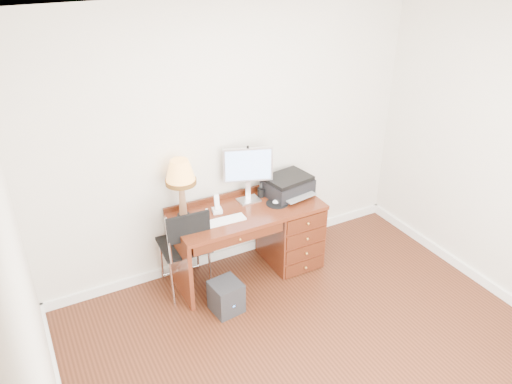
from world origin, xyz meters
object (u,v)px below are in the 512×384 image
desk (275,230)px  equipment_box (226,297)px  leg_lamp (180,176)px  phone (217,207)px  monitor (247,168)px  printer (288,185)px  chair (186,242)px

desk → equipment_box: (-0.77, -0.44, -0.26)m
leg_lamp → phone: bearing=-15.2°
desk → equipment_box: bearing=-150.2°
monitor → equipment_box: 1.25m
printer → chair: bearing=175.4°
leg_lamp → chair: leg_lamp is taller
desk → leg_lamp: bearing=170.0°
monitor → printer: bearing=7.5°
monitor → chair: bearing=-146.6°
desk → phone: 0.73m
desk → equipment_box: size_ratio=4.84×
monitor → leg_lamp: (-0.69, -0.01, 0.08)m
monitor → chair: monitor is taller
chair → printer: bearing=7.7°
monitor → printer: 0.50m
desk → leg_lamp: 1.21m
printer → desk: bearing=-166.4°
phone → chair: 0.44m
printer → monitor: bearing=158.7°
chair → leg_lamp: bearing=75.5°
desk → monitor: size_ratio=2.67×
desk → printer: printer is taller
monitor → equipment_box: bearing=-111.8°
phone → printer: bearing=11.0°
leg_lamp → equipment_box: 1.20m
desk → printer: size_ratio=2.96×
desk → leg_lamp: size_ratio=2.56×
monitor → phone: monitor is taller
desk → equipment_box: desk is taller
desk → printer: 0.48m
phone → equipment_box: 0.85m
leg_lamp → desk: bearing=-10.0°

